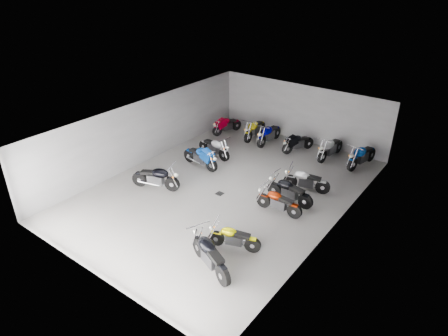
% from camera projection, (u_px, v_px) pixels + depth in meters
% --- Properties ---
extents(ground, '(14.00, 14.00, 0.00)m').
position_uv_depth(ground, '(226.00, 189.00, 17.95)').
color(ground, gray).
rests_on(ground, ground).
extents(wall_back, '(10.00, 0.10, 3.20)m').
position_uv_depth(wall_back, '(301.00, 113.00, 22.17)').
color(wall_back, gray).
rests_on(wall_back, ground).
extents(wall_left, '(0.10, 14.00, 3.20)m').
position_uv_depth(wall_left, '(146.00, 131.00, 19.87)').
color(wall_left, gray).
rests_on(wall_left, ground).
extents(wall_right, '(0.10, 14.00, 3.20)m').
position_uv_depth(wall_right, '(336.00, 193.00, 14.54)').
color(wall_right, gray).
rests_on(wall_right, ground).
extents(ceiling, '(10.00, 14.00, 0.04)m').
position_uv_depth(ceiling, '(227.00, 122.00, 16.46)').
color(ceiling, black).
rests_on(ceiling, wall_back).
extents(drain_grate, '(0.32, 0.32, 0.01)m').
position_uv_depth(drain_grate, '(220.00, 194.00, 17.59)').
color(drain_grate, black).
rests_on(drain_grate, ground).
extents(motorcycle_left_c, '(2.19, 0.94, 1.00)m').
position_uv_depth(motorcycle_left_c, '(156.00, 178.00, 17.75)').
color(motorcycle_left_c, black).
rests_on(motorcycle_left_c, ground).
extents(motorcycle_left_e, '(2.25, 0.50, 0.99)m').
position_uv_depth(motorcycle_left_e, '(201.00, 157.00, 19.66)').
color(motorcycle_left_e, black).
rests_on(motorcycle_left_e, ground).
extents(motorcycle_left_f, '(2.18, 0.54, 0.96)m').
position_uv_depth(motorcycle_left_f, '(214.00, 147.00, 20.69)').
color(motorcycle_left_f, black).
rests_on(motorcycle_left_f, ground).
extents(motorcycle_right_a, '(2.22, 1.03, 1.03)m').
position_uv_depth(motorcycle_right_a, '(210.00, 255.00, 13.07)').
color(motorcycle_right_a, black).
rests_on(motorcycle_right_a, ground).
extents(motorcycle_right_b, '(1.85, 0.78, 0.85)m').
position_uv_depth(motorcycle_right_b, '(234.00, 238.00, 14.05)').
color(motorcycle_right_b, black).
rests_on(motorcycle_right_b, ground).
extents(motorcycle_right_d, '(2.03, 0.42, 0.89)m').
position_uv_depth(motorcycle_right_d, '(278.00, 202.00, 16.09)').
color(motorcycle_right_d, black).
rests_on(motorcycle_right_d, ground).
extents(motorcycle_right_e, '(2.18, 0.45, 0.96)m').
position_uv_depth(motorcycle_right_e, '(289.00, 191.00, 16.76)').
color(motorcycle_right_e, black).
rests_on(motorcycle_right_e, ground).
extents(motorcycle_right_f, '(2.04, 0.73, 0.92)m').
position_uv_depth(motorcycle_right_f, '(306.00, 181.00, 17.62)').
color(motorcycle_right_f, black).
rests_on(motorcycle_right_f, ground).
extents(motorcycle_back_a, '(0.67, 2.04, 0.91)m').
position_uv_depth(motorcycle_back_a, '(227.00, 125.00, 23.56)').
color(motorcycle_back_a, black).
rests_on(motorcycle_back_a, ground).
extents(motorcycle_back_b, '(0.52, 2.33, 1.02)m').
position_uv_depth(motorcycle_back_b, '(255.00, 129.00, 22.85)').
color(motorcycle_back_b, black).
rests_on(motorcycle_back_b, ground).
extents(motorcycle_back_c, '(0.45, 2.32, 1.02)m').
position_uv_depth(motorcycle_back_c, '(269.00, 134.00, 22.21)').
color(motorcycle_back_c, black).
rests_on(motorcycle_back_c, ground).
extents(motorcycle_back_d, '(0.93, 1.93, 0.90)m').
position_uv_depth(motorcycle_back_d, '(298.00, 143.00, 21.29)').
color(motorcycle_back_d, black).
rests_on(motorcycle_back_d, ground).
extents(motorcycle_back_e, '(0.51, 2.33, 1.02)m').
position_uv_depth(motorcycle_back_e, '(330.00, 148.00, 20.54)').
color(motorcycle_back_e, black).
rests_on(motorcycle_back_e, ground).
extents(motorcycle_back_f, '(0.66, 2.34, 1.04)m').
position_uv_depth(motorcycle_back_f, '(362.00, 156.00, 19.70)').
color(motorcycle_back_f, black).
rests_on(motorcycle_back_f, ground).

